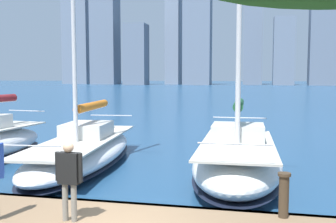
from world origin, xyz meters
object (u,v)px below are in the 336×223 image
(sailboat_orange, at_px, (83,150))
(mooring_post, at_px, (284,194))
(person_black_shirt, at_px, (69,174))
(sailboat_forest, at_px, (237,160))

(sailboat_orange, bearing_deg, mooring_post, 139.85)
(sailboat_orange, bearing_deg, person_black_shirt, 112.29)
(sailboat_forest, relative_size, person_black_shirt, 6.24)
(sailboat_forest, xyz_separation_m, sailboat_orange, (5.90, -1.27, -0.11))
(person_black_shirt, relative_size, mooring_post, 1.73)
(sailboat_orange, bearing_deg, sailboat_forest, 167.88)
(sailboat_forest, relative_size, sailboat_orange, 0.85)
(sailboat_orange, relative_size, mooring_post, 12.76)
(person_black_shirt, bearing_deg, sailboat_forest, -118.04)
(person_black_shirt, height_order, mooring_post, person_black_shirt)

